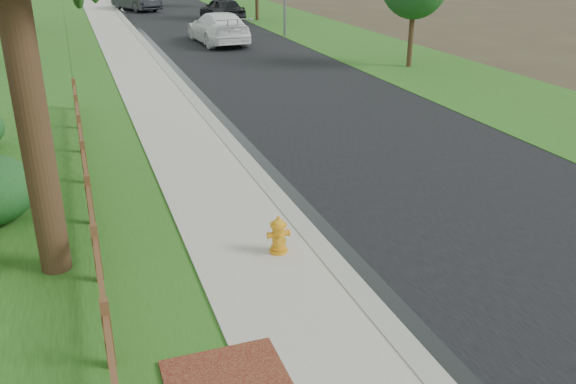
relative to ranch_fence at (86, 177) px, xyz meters
name	(u,v)px	position (x,y,z in m)	size (l,w,h in m)	color
ground	(362,332)	(3.60, -6.40, -0.62)	(120.00, 120.00, 0.00)	#3C2E20
road	(195,25)	(8.20, 28.60, -0.61)	(8.00, 90.00, 0.02)	black
curb	(131,27)	(4.00, 28.60, -0.56)	(0.40, 90.00, 0.12)	gray
wet_gutter	(137,28)	(4.35, 28.60, -0.60)	(0.50, 90.00, 0.00)	black
sidewalk	(110,29)	(2.70, 28.60, -0.57)	(2.20, 90.00, 0.10)	#A59E8F
grass_strip	(80,30)	(0.80, 28.60, -0.59)	(1.60, 90.00, 0.06)	#234F16
verge_far	(291,21)	(15.10, 28.60, -0.60)	(6.00, 90.00, 0.04)	#234F16
ranch_fence	(86,177)	(0.00, 0.00, 0.00)	(0.12, 16.92, 1.10)	#4E361A
fire_hydrant	(279,236)	(3.18, -3.76, -0.18)	(0.47, 0.38, 0.72)	orange
white_suv	(218,28)	(7.94, 20.65, 0.25)	(2.38, 5.85, 1.70)	white
dark_car_mid	(222,9)	(10.49, 30.16, 0.21)	(1.92, 4.76, 1.62)	black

